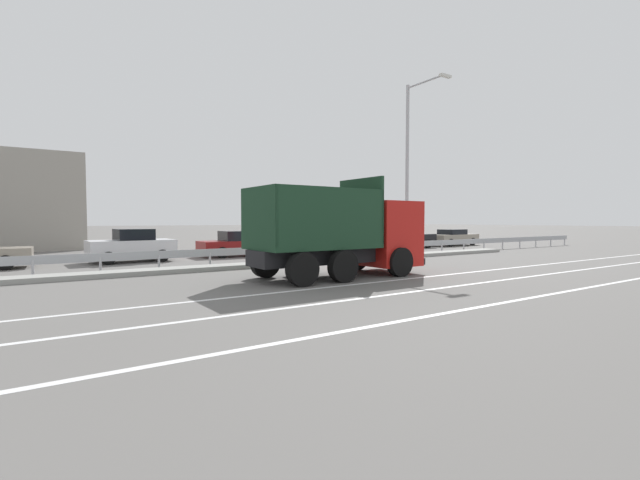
{
  "coord_description": "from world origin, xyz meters",
  "views": [
    {
      "loc": [
        -10.34,
        -13.9,
        2.0
      ],
      "look_at": [
        -0.74,
        0.56,
        1.2
      ],
      "focal_mm": 24.0,
      "sensor_mm": 36.0,
      "label": 1
    }
  ],
  "objects_px": {
    "parked_car_2": "(132,245)",
    "parked_car_3": "(241,243)",
    "dump_truck": "(355,238)",
    "parked_car_5": "(406,238)",
    "median_road_sign": "(360,235)",
    "parked_car_6": "(453,237)",
    "street_lamp_1": "(410,161)",
    "parked_car_4": "(331,240)"
  },
  "relations": [
    {
      "from": "parked_car_2",
      "to": "parked_car_3",
      "type": "distance_m",
      "value": 5.74
    },
    {
      "from": "parked_car_6",
      "to": "parked_car_5",
      "type": "bearing_deg",
      "value": -91.59
    },
    {
      "from": "median_road_sign",
      "to": "parked_car_3",
      "type": "height_order",
      "value": "median_road_sign"
    },
    {
      "from": "dump_truck",
      "to": "parked_car_4",
      "type": "relative_size",
      "value": 1.48
    },
    {
      "from": "parked_car_6",
      "to": "parked_car_2",
      "type": "bearing_deg",
      "value": -93.43
    },
    {
      "from": "parked_car_3",
      "to": "parked_car_4",
      "type": "height_order",
      "value": "parked_car_4"
    },
    {
      "from": "street_lamp_1",
      "to": "parked_car_3",
      "type": "height_order",
      "value": "street_lamp_1"
    },
    {
      "from": "median_road_sign",
      "to": "parked_car_5",
      "type": "xyz_separation_m",
      "value": [
        8.58,
        5.44,
        -0.54
      ]
    },
    {
      "from": "parked_car_3",
      "to": "street_lamp_1",
      "type": "bearing_deg",
      "value": 51.36
    },
    {
      "from": "dump_truck",
      "to": "parked_car_3",
      "type": "xyz_separation_m",
      "value": [
        -0.14,
        10.15,
        -0.64
      ]
    },
    {
      "from": "parked_car_3",
      "to": "parked_car_4",
      "type": "relative_size",
      "value": 1.08
    },
    {
      "from": "parked_car_5",
      "to": "parked_car_6",
      "type": "xyz_separation_m",
      "value": [
        5.46,
        0.23,
        -0.05
      ]
    },
    {
      "from": "dump_truck",
      "to": "parked_car_6",
      "type": "bearing_deg",
      "value": 118.75
    },
    {
      "from": "parked_car_2",
      "to": "parked_car_6",
      "type": "relative_size",
      "value": 0.82
    },
    {
      "from": "street_lamp_1",
      "to": "parked_car_4",
      "type": "distance_m",
      "value": 7.36
    },
    {
      "from": "parked_car_4",
      "to": "parked_car_6",
      "type": "bearing_deg",
      "value": 89.02
    },
    {
      "from": "parked_car_5",
      "to": "parked_car_4",
      "type": "bearing_deg",
      "value": -91.99
    },
    {
      "from": "parked_car_5",
      "to": "parked_car_6",
      "type": "bearing_deg",
      "value": 91.64
    },
    {
      "from": "parked_car_4",
      "to": "parked_car_6",
      "type": "height_order",
      "value": "parked_car_4"
    },
    {
      "from": "dump_truck",
      "to": "parked_car_3",
      "type": "bearing_deg",
      "value": 179.95
    },
    {
      "from": "dump_truck",
      "to": "parked_car_6",
      "type": "height_order",
      "value": "dump_truck"
    },
    {
      "from": "dump_truck",
      "to": "parked_car_5",
      "type": "relative_size",
      "value": 1.37
    },
    {
      "from": "median_road_sign",
      "to": "parked_car_2",
      "type": "relative_size",
      "value": 0.6
    },
    {
      "from": "parked_car_2",
      "to": "parked_car_6",
      "type": "bearing_deg",
      "value": -92.08
    },
    {
      "from": "median_road_sign",
      "to": "parked_car_3",
      "type": "xyz_separation_m",
      "value": [
        -3.97,
        5.68,
        -0.56
      ]
    },
    {
      "from": "median_road_sign",
      "to": "parked_car_2",
      "type": "xyz_separation_m",
      "value": [
        -9.7,
        5.43,
        -0.48
      ]
    },
    {
      "from": "parked_car_5",
      "to": "parked_car_6",
      "type": "distance_m",
      "value": 5.47
    },
    {
      "from": "street_lamp_1",
      "to": "parked_car_4",
      "type": "xyz_separation_m",
      "value": [
        -1.08,
        5.77,
        -4.44
      ]
    },
    {
      "from": "dump_truck",
      "to": "parked_car_2",
      "type": "height_order",
      "value": "dump_truck"
    },
    {
      "from": "parked_car_2",
      "to": "parked_car_3",
      "type": "relative_size",
      "value": 0.83
    },
    {
      "from": "parked_car_5",
      "to": "median_road_sign",
      "type": "bearing_deg",
      "value": -58.39
    },
    {
      "from": "parked_car_3",
      "to": "parked_car_6",
      "type": "distance_m",
      "value": 18.0
    },
    {
      "from": "median_road_sign",
      "to": "parked_car_5",
      "type": "bearing_deg",
      "value": 32.4
    },
    {
      "from": "parked_car_6",
      "to": "parked_car_3",
      "type": "bearing_deg",
      "value": -94.05
    },
    {
      "from": "parked_car_4",
      "to": "parked_car_6",
      "type": "relative_size",
      "value": 0.91
    },
    {
      "from": "parked_car_3",
      "to": "parked_car_6",
      "type": "bearing_deg",
      "value": 90.5
    },
    {
      "from": "parked_car_4",
      "to": "parked_car_2",
      "type": "bearing_deg",
      "value": -90.74
    },
    {
      "from": "dump_truck",
      "to": "street_lamp_1",
      "type": "xyz_separation_m",
      "value": [
        7.08,
        4.27,
        3.82
      ]
    },
    {
      "from": "parked_car_4",
      "to": "parked_car_5",
      "type": "height_order",
      "value": "parked_car_4"
    },
    {
      "from": "parked_car_2",
      "to": "parked_car_5",
      "type": "height_order",
      "value": "parked_car_2"
    },
    {
      "from": "street_lamp_1",
      "to": "parked_car_2",
      "type": "relative_size",
      "value": 2.37
    },
    {
      "from": "parked_car_2",
      "to": "parked_car_5",
      "type": "bearing_deg",
      "value": -92.63
    }
  ]
}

